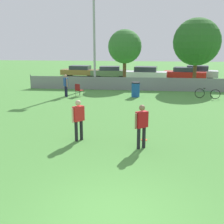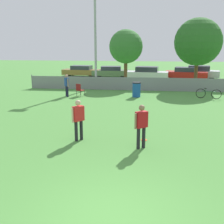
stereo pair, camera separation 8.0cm
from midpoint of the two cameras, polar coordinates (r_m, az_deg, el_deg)
ground_plane at (r=6.72m, az=0.24°, el=-20.79°), size 120.00×120.00×0.00m
fence_backline at (r=23.73m, az=5.81°, el=5.69°), size 19.05×0.07×1.21m
light_pole at (r=25.07m, az=-3.32°, el=16.20°), size 0.90×0.36×8.35m
tree_near_pole at (r=26.33m, az=2.93°, el=13.11°), size 3.07×3.07×5.13m
tree_far_right at (r=26.11m, az=17.17°, el=13.43°), size 4.08×4.08×6.03m
player_defender_red at (r=11.24m, az=-6.65°, el=-1.03°), size 0.46×0.48×1.67m
player_thrower_red at (r=10.35m, az=6.21°, el=-2.30°), size 0.49×0.45×1.67m
spectator_in_blue at (r=20.98m, az=-9.08°, el=5.66°), size 0.43×0.48×1.64m
frisbee_disc at (r=11.52m, az=6.72°, el=-5.65°), size 0.25×0.25×0.03m
folding_chair_sideline at (r=21.12m, az=-6.49°, el=4.62°), size 0.64×0.64×0.93m
bicycle_sideline at (r=21.24m, az=19.12°, el=3.55°), size 1.72×0.55×0.74m
trash_bin at (r=20.78m, az=5.10°, el=4.58°), size 0.63×0.63×1.09m
parked_car_tan at (r=34.43m, az=-6.13°, el=8.29°), size 4.65×2.11×1.29m
parked_car_olive at (r=33.64m, az=-0.10°, el=8.21°), size 4.55×2.05×1.26m
parked_car_white at (r=31.02m, az=7.20°, el=7.78°), size 4.69×2.35×1.43m
parked_car_red at (r=32.31m, az=14.90°, el=7.62°), size 4.84×2.74×1.34m
parked_car_silver at (r=33.58m, az=17.28°, el=7.72°), size 4.66×2.48×1.44m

